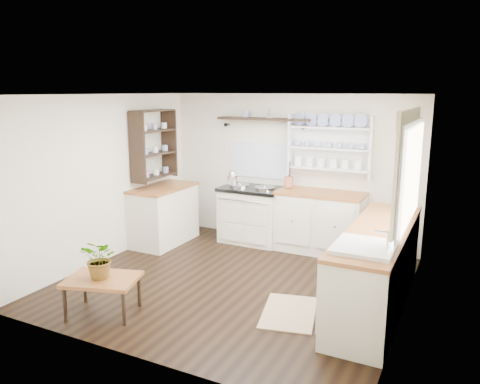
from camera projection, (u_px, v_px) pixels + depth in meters
name	position (u px, v px, depth m)	size (l,w,h in m)	color
floor	(234.00, 282.00, 5.86)	(4.00, 3.80, 0.01)	black
wall_back	(290.00, 169.00, 7.27)	(4.00, 0.02, 2.30)	beige
wall_right	(409.00, 211.00, 4.74)	(0.02, 3.80, 2.30)	beige
wall_left	(106.00, 179.00, 6.49)	(0.02, 3.80, 2.30)	beige
ceiling	(234.00, 95.00, 5.37)	(4.00, 3.80, 0.01)	white
window	(409.00, 168.00, 4.81)	(0.08, 1.55, 1.22)	white
aga_cooker	(252.00, 214.00, 7.35)	(0.97, 0.68, 0.90)	silver
back_cabinets	(320.00, 221.00, 6.90)	(1.27, 0.63, 0.90)	silver
right_cabinets	(377.00, 267.00, 5.10)	(0.62, 2.43, 0.90)	silver
belfast_sink	(364.00, 259.00, 4.38)	(0.55, 0.60, 0.45)	white
left_cabinets	(164.00, 214.00, 7.29)	(0.62, 1.13, 0.90)	silver
plate_rack	(331.00, 145.00, 6.87)	(1.20, 0.22, 0.90)	white
high_shelf	(264.00, 120.00, 7.18)	(1.50, 0.29, 0.16)	black
left_shelving	(154.00, 144.00, 7.12)	(0.28, 0.80, 1.05)	black
kettle	(233.00, 177.00, 7.24)	(0.17, 0.17, 0.20)	silver
utensil_crock	(289.00, 182.00, 7.09)	(0.14, 0.14, 0.16)	#A65B3D
center_table	(102.00, 282.00, 4.96)	(0.87, 0.73, 0.40)	brown
potted_plant	(101.00, 259.00, 4.91)	(0.39, 0.34, 0.43)	#3F7233
floor_rug	(289.00, 312.00, 5.03)	(0.55, 0.85, 0.02)	olive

